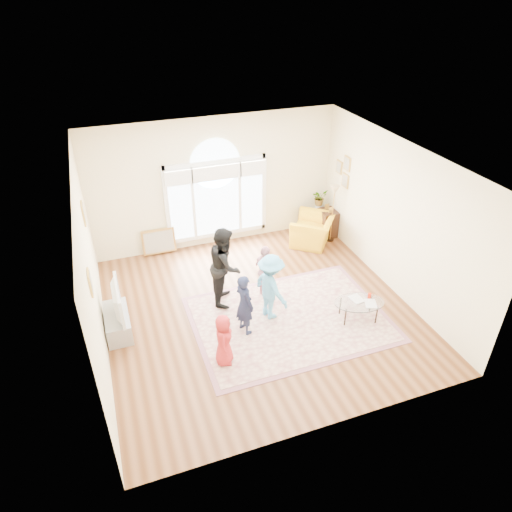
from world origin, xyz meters
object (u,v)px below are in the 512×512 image
object	(u,v)px
tv_console	(118,323)
armchair	(313,230)
coffee_table	(359,303)
television	(114,301)
area_rug	(290,319)

from	to	relation	value
tv_console	armchair	size ratio (longest dim) A/B	0.91
tv_console	coffee_table	distance (m)	4.68
coffee_table	television	bearing A→B (deg)	177.73
tv_console	area_rug	bearing A→B (deg)	-13.74
area_rug	television	size ratio (longest dim) A/B	3.38
area_rug	coffee_table	bearing A→B (deg)	-19.03
armchair	tv_console	bearing A→B (deg)	-30.93
coffee_table	armchair	size ratio (longest dim) A/B	1.01
television	armchair	bearing A→B (deg)	20.13
television	armchair	world-z (taller)	television
television	coffee_table	bearing A→B (deg)	-15.29
tv_console	television	xyz separation A→B (m)	(0.01, 0.00, 0.52)
area_rug	coffee_table	distance (m)	1.41
television	armchair	xyz separation A→B (m)	(4.98, 1.83, -0.37)
area_rug	coffee_table	xyz separation A→B (m)	(1.28, -0.44, 0.39)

